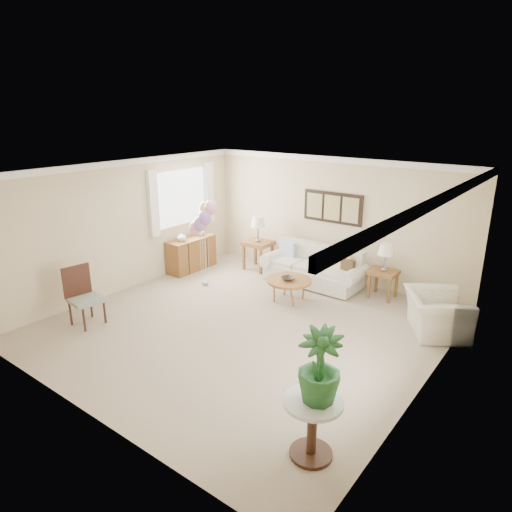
% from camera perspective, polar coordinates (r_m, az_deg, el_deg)
% --- Properties ---
extents(ground_plane, '(6.00, 6.00, 0.00)m').
position_cam_1_polar(ground_plane, '(7.87, -1.36, -8.68)').
color(ground_plane, tan).
extents(room_shell, '(6.04, 6.04, 2.60)m').
position_cam_1_polar(room_shell, '(7.43, -1.67, 3.11)').
color(room_shell, beige).
rests_on(room_shell, ground).
extents(wall_art_triptych, '(1.35, 0.06, 0.65)m').
position_cam_1_polar(wall_art_triptych, '(9.74, 9.54, 5.99)').
color(wall_art_triptych, black).
rests_on(wall_art_triptych, ground).
extents(sofa, '(2.21, 0.85, 0.81)m').
position_cam_1_polar(sofa, '(9.64, 7.26, -1.64)').
color(sofa, beige).
rests_on(sofa, ground).
extents(end_table_left, '(0.61, 0.55, 0.66)m').
position_cam_1_polar(end_table_left, '(10.36, 0.26, 1.28)').
color(end_table_left, brown).
rests_on(end_table_left, ground).
extents(end_table_right, '(0.51, 0.46, 0.56)m').
position_cam_1_polar(end_table_right, '(9.15, 15.66, -2.29)').
color(end_table_right, brown).
rests_on(end_table_right, ground).
extents(lamp_left, '(0.32, 0.32, 0.57)m').
position_cam_1_polar(lamp_left, '(10.21, 0.26, 4.21)').
color(lamp_left, gray).
rests_on(lamp_left, end_table_left).
extents(lamp_right, '(0.30, 0.30, 0.53)m').
position_cam_1_polar(lamp_right, '(8.99, 15.93, 0.69)').
color(lamp_right, gray).
rests_on(lamp_right, end_table_right).
extents(coffee_table, '(0.86, 0.86, 0.43)m').
position_cam_1_polar(coffee_table, '(8.71, 4.15, -3.16)').
color(coffee_table, brown).
rests_on(coffee_table, ground).
extents(decor_bowl, '(0.31, 0.31, 0.06)m').
position_cam_1_polar(decor_bowl, '(8.65, 4.04, -2.82)').
color(decor_bowl, '#2E231D').
rests_on(decor_bowl, coffee_table).
extents(armchair, '(1.32, 1.36, 0.67)m').
position_cam_1_polar(armchair, '(8.05, 21.62, -6.74)').
color(armchair, beige).
rests_on(armchair, ground).
extents(side_table, '(0.63, 0.63, 0.69)m').
position_cam_1_polar(side_table, '(5.03, 7.09, -19.02)').
color(side_table, silver).
rests_on(side_table, ground).
extents(potted_plant, '(0.54, 0.54, 0.80)m').
position_cam_1_polar(potted_plant, '(4.71, 7.94, -13.47)').
color(potted_plant, '#1B4D1E').
rests_on(potted_plant, side_table).
extents(accent_chair, '(0.56, 0.56, 1.01)m').
position_cam_1_polar(accent_chair, '(8.29, -20.81, -4.52)').
color(accent_chair, gray).
rests_on(accent_chair, ground).
extents(credenza, '(0.46, 1.20, 0.74)m').
position_cam_1_polar(credenza, '(10.49, -8.10, 0.26)').
color(credenza, brown).
rests_on(credenza, ground).
extents(vase_white, '(0.23, 0.23, 0.21)m').
position_cam_1_polar(vase_white, '(10.16, -9.29, 2.39)').
color(vase_white, silver).
rests_on(vase_white, credenza).
extents(vase_sage, '(0.20, 0.20, 0.18)m').
position_cam_1_polar(vase_sage, '(10.56, -6.97, 3.04)').
color(vase_sage, '#B9BDB4').
rests_on(vase_sage, credenza).
extents(balloon_cluster, '(0.58, 0.45, 1.82)m').
position_cam_1_polar(balloon_cluster, '(9.18, -6.58, 4.79)').
color(balloon_cluster, gray).
rests_on(balloon_cluster, ground).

